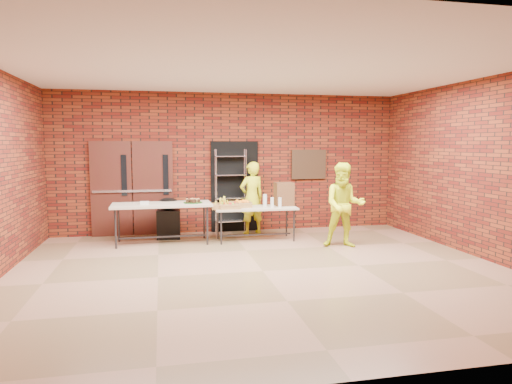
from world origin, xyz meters
TOP-DOWN VIEW (x-y plane):
  - room at (0.00, 0.00)m, footprint 8.08×7.08m
  - double_doors at (-2.20, 3.44)m, footprint 1.78×0.12m
  - dark_doorway at (0.10, 3.46)m, footprint 1.10×0.06m
  - bronze_plaque at (1.90, 3.45)m, footprint 0.85×0.04m
  - wire_rack at (-0.01, 3.32)m, footprint 0.72×0.28m
  - table_left at (-1.57, 2.45)m, footprint 2.02×0.87m
  - table_right at (0.36, 2.36)m, footprint 1.74×0.75m
  - basket_bananas at (-0.37, 2.29)m, footprint 0.42×0.32m
  - basket_oranges at (0.05, 2.43)m, footprint 0.45×0.35m
  - basket_apples at (-0.20, 2.23)m, footprint 0.43×0.33m
  - muffin_tray at (-0.94, 2.42)m, footprint 0.39×0.39m
  - napkin_box at (-1.91, 2.40)m, footprint 0.18×0.12m
  - coffee_dispenser at (1.02, 2.49)m, footprint 0.38×0.34m
  - cup_stack_front at (0.70, 2.23)m, footprint 0.07×0.07m
  - cup_stack_mid at (0.85, 2.17)m, footprint 0.07×0.07m
  - cup_stack_back at (0.59, 2.43)m, footprint 0.09×0.09m
  - covered_grill at (-1.43, 2.92)m, footprint 0.51×0.44m
  - volunteer_woman at (0.44, 3.10)m, footprint 0.69×0.55m
  - volunteer_man at (1.95, 1.38)m, footprint 0.96×0.85m

SIDE VIEW (x-z plane):
  - covered_grill at x=-1.43m, z-range 0.00..0.89m
  - table_right at x=0.36m, z-range 0.30..1.01m
  - table_left at x=-1.57m, z-range 0.34..1.17m
  - basket_bananas at x=-0.37m, z-range 0.70..0.83m
  - basket_apples at x=-0.20m, z-range 0.70..0.83m
  - basket_oranges at x=0.05m, z-range 0.70..0.84m
  - cup_stack_mid at x=0.85m, z-range 0.71..0.92m
  - cup_stack_front at x=0.70m, z-range 0.71..0.92m
  - volunteer_woman at x=0.44m, z-range 0.00..1.64m
  - volunteer_man at x=1.95m, z-range 0.00..1.67m
  - cup_stack_back at x=0.59m, z-range 0.71..0.97m
  - napkin_box at x=-1.91m, z-range 0.82..0.88m
  - muffin_tray at x=-0.94m, z-range 0.82..0.92m
  - wire_rack at x=-0.01m, z-range 0.00..1.92m
  - coffee_dispenser at x=1.02m, z-range 0.71..1.21m
  - dark_doorway at x=0.10m, z-range 0.00..2.10m
  - double_doors at x=-2.20m, z-range 0.00..2.10m
  - bronze_plaque at x=1.90m, z-range 1.20..1.90m
  - room at x=0.00m, z-range -0.04..3.24m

